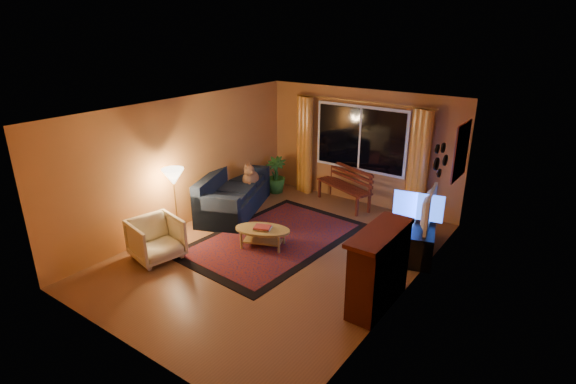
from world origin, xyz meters
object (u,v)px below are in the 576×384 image
Objects in this scene: bench at (343,195)px; tv_console at (420,238)px; sofa at (234,192)px; armchair at (156,237)px; floor_lamp at (176,204)px; coffee_table at (263,238)px.

bench is 1.07× the size of tv_console.
sofa is at bearing 170.16° from tv_console.
floor_lamp is (-0.32, 0.75, 0.27)m from armchair.
bench is 1.08× the size of floor_lamp.
floor_lamp reaches higher than bench.
sofa is 2.32m from armchair.
armchair is 0.59× the size of floor_lamp.
armchair is 0.59× the size of tv_console.
floor_lamp is at bearing -158.40° from coffee_table.
sofa reaches higher than bench.
coffee_table is (1.21, 1.36, -0.21)m from armchair.
tv_console is at bearing -14.87° from sofa.
floor_lamp is 1.34× the size of coffee_table.
bench is 4.20m from armchair.
bench is 2.61m from coffee_table.
floor_lamp is at bearing -112.41° from sofa.
bench is 1.44× the size of coffee_table.
bench is at bearing 61.68° from floor_lamp.
armchair is 4.52m from tv_console.
armchair is at bearing -158.93° from tv_console.
coffee_table is 0.74× the size of tv_console.
coffee_table is at bearing -53.67° from sofa.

